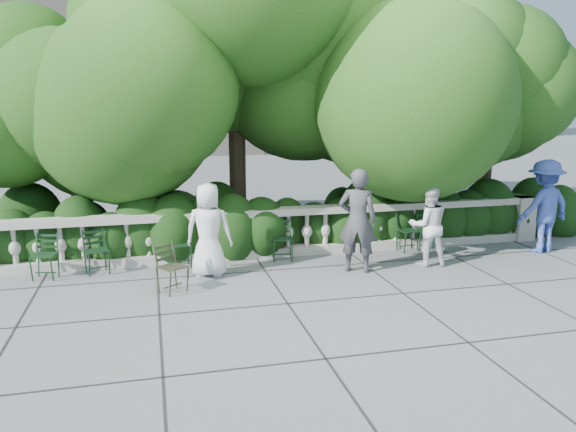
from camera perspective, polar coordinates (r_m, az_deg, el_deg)
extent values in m
plane|color=#5A5D62|center=(10.07, 1.37, -6.71)|extent=(90.00, 90.00, 0.00)
cube|color=#9E998E|center=(11.72, -0.94, -3.58)|extent=(12.00, 0.32, 0.18)
cube|color=#9E998E|center=(11.52, -0.95, 0.45)|extent=(12.00, 0.36, 0.14)
cube|color=#9E998E|center=(14.05, 22.69, -0.20)|extent=(0.44, 0.44, 1.00)
cylinder|color=#3F3023|center=(12.83, -20.37, 3.00)|extent=(0.40, 0.40, 2.80)
ellipsoid|color=#17390F|center=(12.27, -21.37, 13.27)|extent=(5.28, 5.28, 3.96)
cylinder|color=#3F3023|center=(13.45, -5.16, 5.36)|extent=(0.40, 0.40, 3.40)
ellipsoid|color=#17390F|center=(12.91, -5.02, 17.27)|extent=(6.24, 6.24, 4.68)
cylinder|color=#3F3023|center=(13.78, 9.90, 4.55)|extent=(0.40, 0.40, 3.00)
ellipsoid|color=#17390F|center=(13.28, 11.10, 14.70)|extent=(5.52, 5.52, 4.14)
cylinder|color=#3F3023|center=(15.67, 19.26, 4.18)|extent=(0.40, 0.40, 2.60)
ellipsoid|color=#17390F|center=(15.22, 20.63, 11.82)|extent=(4.80, 4.80, 3.60)
imported|color=silver|center=(10.29, -8.07, -1.43)|extent=(0.97, 0.78, 1.73)
imported|color=#3A393E|center=(10.52, 7.08, -0.45)|extent=(0.85, 0.73, 1.96)
imported|color=silver|center=(11.21, 14.06, -0.94)|extent=(0.85, 0.70, 1.59)
imported|color=#364BA2|center=(12.98, 24.58, 0.91)|extent=(1.37, 0.91, 1.97)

